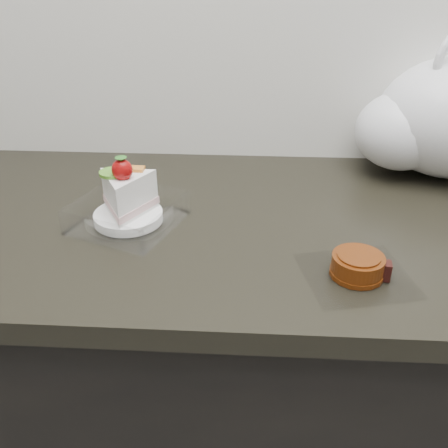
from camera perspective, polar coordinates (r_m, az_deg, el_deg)
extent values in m
cube|color=black|center=(1.24, 9.45, -18.76)|extent=(2.00, 0.60, 0.86)
cube|color=black|center=(0.96, 11.63, -0.52)|extent=(2.04, 0.64, 0.04)
cube|color=white|center=(0.93, -10.80, 0.25)|extent=(0.22, 0.22, 0.00)
cylinder|color=white|center=(0.93, -10.86, 0.84)|extent=(0.13, 0.13, 0.02)
ellipsoid|color=#A80D0B|center=(0.88, -11.56, 6.09)|extent=(0.04, 0.03, 0.04)
cone|color=#2D7223|center=(0.87, -11.68, 7.19)|extent=(0.02, 0.02, 0.01)
cylinder|color=#5CA931|center=(0.90, -12.66, 5.73)|extent=(0.05, 0.05, 0.01)
cube|color=orange|center=(0.91, -10.87, 6.24)|extent=(0.06, 0.02, 0.01)
cube|color=white|center=(0.80, 14.85, -5.67)|extent=(0.19, 0.18, 0.00)
cylinder|color=#5E2C0B|center=(0.79, 15.01, -4.63)|extent=(0.11, 0.11, 0.03)
cylinder|color=#5E2C0B|center=(0.80, 14.89, -5.40)|extent=(0.11, 0.11, 0.01)
cylinder|color=#5E2C0B|center=(0.78, 15.18, -3.51)|extent=(0.09, 0.09, 0.00)
cube|color=black|center=(0.80, 17.72, -5.10)|extent=(0.02, 0.02, 0.03)
ellipsoid|color=white|center=(1.15, 19.72, 9.98)|extent=(0.24, 0.23, 0.17)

